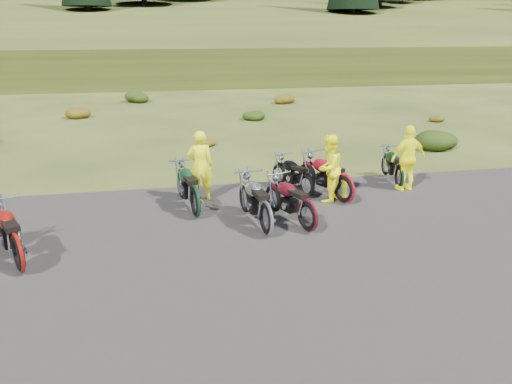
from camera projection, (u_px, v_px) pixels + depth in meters
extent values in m
plane|color=#303C14|center=(264.00, 238.00, 11.06)|extent=(300.00, 300.00, 0.00)
cube|color=black|center=(287.00, 280.00, 9.20)|extent=(20.00, 12.00, 0.04)
cube|color=#313C14|center=(164.00, 48.00, 113.52)|extent=(300.00, 90.00, 9.17)
cylinder|color=black|center=(88.00, 15.00, 54.20)|extent=(0.70, 0.70, 2.20)
cylinder|color=black|center=(145.00, 6.00, 60.51)|extent=(0.70, 0.70, 2.20)
cylinder|color=black|center=(352.00, 18.00, 58.82)|extent=(0.70, 0.70, 2.20)
cylinder|color=black|center=(379.00, 9.00, 65.13)|extent=(0.70, 0.70, 2.20)
cylinder|color=black|center=(401.00, 2.00, 71.44)|extent=(0.70, 0.70, 2.20)
ellipsoid|color=#663D0C|center=(77.00, 111.00, 25.27)|extent=(1.30, 1.30, 0.77)
ellipsoid|color=black|center=(138.00, 95.00, 30.71)|extent=(1.56, 1.56, 0.92)
ellipsoid|color=#663D0C|center=(205.00, 140.00, 19.49)|extent=(0.77, 0.77, 0.45)
ellipsoid|color=black|center=(253.00, 114.00, 24.93)|extent=(1.03, 1.03, 0.61)
ellipsoid|color=#663D0C|center=(283.00, 97.00, 30.37)|extent=(1.30, 1.30, 0.77)
ellipsoid|color=black|center=(438.00, 137.00, 19.05)|extent=(1.56, 1.56, 0.92)
ellipsoid|color=#663D0C|center=(434.00, 117.00, 24.59)|extent=(0.77, 0.77, 0.45)
imported|color=#FDFF0D|center=(200.00, 167.00, 13.17)|extent=(0.70, 0.47, 1.87)
imported|color=#FDFF0D|center=(329.00, 169.00, 13.07)|extent=(1.10, 1.09, 1.79)
imported|color=#FDFF0D|center=(408.00, 159.00, 13.96)|extent=(1.14, 0.62, 1.85)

